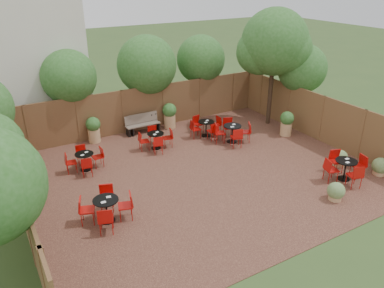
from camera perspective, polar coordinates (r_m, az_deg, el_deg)
ground at (r=13.92m, az=1.30°, el=-4.42°), size 80.00×80.00×0.00m
courtyard_paving at (r=13.92m, az=1.30°, el=-4.39°), size 12.00×10.00×0.02m
fence_back at (r=17.61m, az=-7.18°, el=5.31°), size 12.00×0.08×2.00m
fence_left at (r=11.86m, az=-24.45°, el=-6.83°), size 0.08×10.00×2.00m
fence_right at (r=17.14m, az=18.78°, el=3.62°), size 0.08×10.00×2.00m
neighbour_building at (r=18.68m, az=-24.75°, el=13.94°), size 5.00×4.00×8.00m
overhang_foliage at (r=14.85m, az=-9.89°, el=8.47°), size 15.66×10.75×2.71m
courtyard_tree at (r=17.82m, az=12.21°, el=14.19°), size 3.02×2.97×5.33m
park_bench_left at (r=17.33m, az=-7.75°, el=3.03°), size 1.38×0.47×0.85m
park_bench_right at (r=17.40m, az=-7.17°, el=3.17°), size 1.39×0.46×0.86m
bistro_tables at (r=14.42m, az=0.81°, el=-1.39°), size 9.55×7.20×0.86m
planters at (r=16.52m, az=-7.27°, el=2.63°), size 11.38×4.20×1.18m
low_shrubs at (r=14.60m, az=23.00°, el=-3.66°), size 3.28×2.13×0.65m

